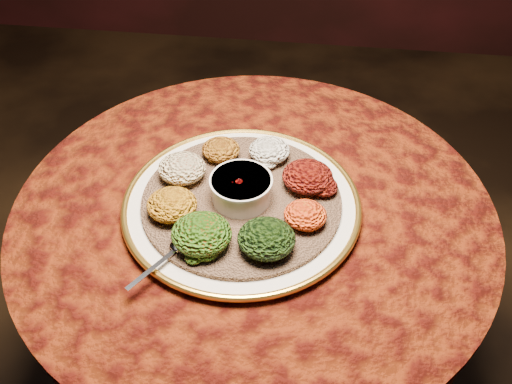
# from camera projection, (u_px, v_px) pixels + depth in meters

# --- Properties ---
(table) EXTENTS (0.96, 0.96, 0.73)m
(table) POSITION_uv_depth(u_px,v_px,m) (254.00, 263.00, 1.26)
(table) COLOR black
(table) RESTS_ON ground
(platter) EXTENTS (0.59, 0.59, 0.02)m
(platter) POSITION_uv_depth(u_px,v_px,m) (242.00, 204.00, 1.12)
(platter) COLOR beige
(platter) RESTS_ON table
(injera) EXTENTS (0.48, 0.48, 0.01)m
(injera) POSITION_uv_depth(u_px,v_px,m) (241.00, 200.00, 1.11)
(injera) COLOR #876043
(injera) RESTS_ON platter
(stew_bowl) EXTENTS (0.12, 0.12, 0.05)m
(stew_bowl) POSITION_uv_depth(u_px,v_px,m) (241.00, 188.00, 1.09)
(stew_bowl) COLOR silver
(stew_bowl) RESTS_ON injera
(spoon) EXTENTS (0.09, 0.12, 0.01)m
(spoon) POSITION_uv_depth(u_px,v_px,m) (176.00, 249.00, 1.01)
(spoon) COLOR silver
(spoon) RESTS_ON injera
(portion_ayib) EXTENTS (0.09, 0.08, 0.04)m
(portion_ayib) POSITION_uv_depth(u_px,v_px,m) (269.00, 150.00, 1.18)
(portion_ayib) COLOR white
(portion_ayib) RESTS_ON injera
(portion_kitfo) EXTENTS (0.10, 0.10, 0.05)m
(portion_kitfo) POSITION_uv_depth(u_px,v_px,m) (308.00, 177.00, 1.12)
(portion_kitfo) COLOR black
(portion_kitfo) RESTS_ON injera
(portion_tikil) EXTENTS (0.08, 0.08, 0.04)m
(portion_tikil) POSITION_uv_depth(u_px,v_px,m) (305.00, 215.00, 1.05)
(portion_tikil) COLOR #C68210
(portion_tikil) RESTS_ON injera
(portion_gomen) EXTENTS (0.10, 0.10, 0.05)m
(portion_gomen) POSITION_uv_depth(u_px,v_px,m) (266.00, 239.00, 1.00)
(portion_gomen) COLOR black
(portion_gomen) RESTS_ON injera
(portion_mixveg) EXTENTS (0.11, 0.10, 0.05)m
(portion_mixveg) POSITION_uv_depth(u_px,v_px,m) (202.00, 234.00, 1.01)
(portion_mixveg) COLOR #952609
(portion_mixveg) RESTS_ON injera
(portion_kik) EXTENTS (0.10, 0.09, 0.05)m
(portion_kik) POSITION_uv_depth(u_px,v_px,m) (172.00, 205.00, 1.06)
(portion_kik) COLOR #B1740F
(portion_kik) RESTS_ON injera
(portion_timatim) EXTENTS (0.10, 0.09, 0.05)m
(portion_timatim) POSITION_uv_depth(u_px,v_px,m) (182.00, 168.00, 1.14)
(portion_timatim) COLOR maroon
(portion_timatim) RESTS_ON injera
(portion_shiro) EXTENTS (0.08, 0.08, 0.04)m
(portion_shiro) POSITION_uv_depth(u_px,v_px,m) (221.00, 149.00, 1.19)
(portion_shiro) COLOR #895210
(portion_shiro) RESTS_ON injera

